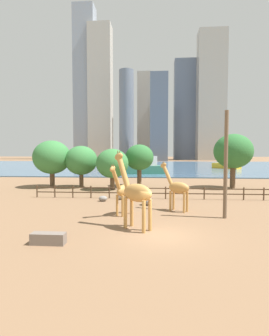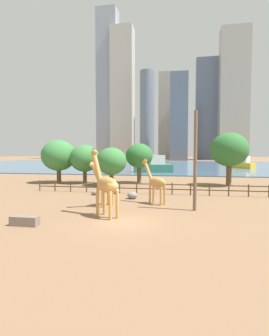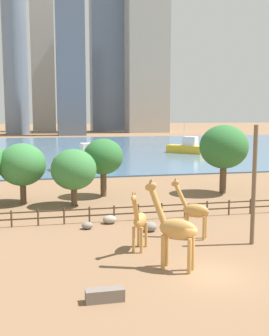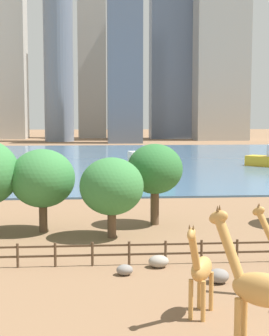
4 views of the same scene
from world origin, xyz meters
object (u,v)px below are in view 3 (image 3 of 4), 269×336
at_px(utility_pole, 254,185).
at_px(tree_right_small, 224,147).
at_px(boulder_near_fence, 110,219).
at_px(tree_left_large, 22,165).
at_px(boat_sailboat, 187,147).
at_px(boulder_by_pole, 150,227).
at_px(tree_center_broad, 103,157).
at_px(giraffe_tall, 194,210).
at_px(giraffe_companion, 175,228).
at_px(tree_left_small, 74,170).
at_px(boat_ferry, 86,160).
at_px(feeding_trough, 105,295).
at_px(giraffe_young, 139,221).
at_px(boulder_small, 87,225).

bearing_deg(utility_pole, tree_right_small, 72.14).
bearing_deg(boulder_near_fence, tree_left_large, 127.73).
height_order(boulder_near_fence, boat_sailboat, boat_sailboat).
bearing_deg(boulder_by_pole, tree_center_broad, 96.34).
xyz_separation_m(giraffe_tall, giraffe_companion, (-3.06, -5.34, 0.39)).
relative_size(giraffe_companion, tree_left_small, 0.94).
bearing_deg(boulder_by_pole, boat_ferry, 92.25).
bearing_deg(boat_ferry, tree_center_broad, 80.67).
distance_m(utility_pole, tree_right_small, 17.50).
height_order(giraffe_tall, feeding_trough, giraffe_tall).
bearing_deg(giraffe_tall, boulder_near_fence, -9.57).
xyz_separation_m(feeding_trough, boat_sailboat, (26.25, 63.48, 1.06)).
height_order(boulder_near_fence, tree_left_large, tree_left_large).
relative_size(utility_pole, boat_sailboat, 1.05).
distance_m(giraffe_tall, boulder_near_fence, 7.26).
bearing_deg(tree_right_small, feeding_trough, -125.02).
relative_size(giraffe_companion, utility_pole, 0.63).
height_order(giraffe_companion, giraffe_young, giraffe_companion).
bearing_deg(tree_right_small, boulder_near_fence, -145.18).
height_order(giraffe_tall, utility_pole, utility_pole).
bearing_deg(boulder_small, boulder_by_pole, -19.75).
distance_m(tree_left_large, boat_sailboat, 51.47).
height_order(giraffe_young, tree_left_small, tree_left_small).
distance_m(boulder_near_fence, feeding_trough, 13.60).
bearing_deg(boulder_small, tree_left_large, 116.49).
height_order(boulder_by_pole, boat_ferry, boat_ferry).
height_order(utility_pole, tree_left_large, utility_pole).
distance_m(boulder_by_pole, tree_left_large, 15.38).
bearing_deg(boat_ferry, giraffe_companion, 82.34).
bearing_deg(giraffe_companion, boat_ferry, -51.74).
bearing_deg(tree_right_small, tree_center_broad, 174.91).
xyz_separation_m(tree_left_large, boat_sailboat, (30.80, 41.17, -2.35)).
relative_size(feeding_trough, boat_ferry, 0.20).
bearing_deg(tree_center_broad, utility_pole, -67.57).
xyz_separation_m(boulder_near_fence, feeding_trough, (-2.34, -13.39, -0.02)).
distance_m(giraffe_tall, tree_left_large, 18.38).
bearing_deg(giraffe_young, boulder_by_pole, -176.17).
bearing_deg(utility_pole, giraffe_young, 177.37).
bearing_deg(giraffe_young, boat_sailboat, -174.95).
distance_m(giraffe_companion, boat_sailboat, 64.20).
distance_m(tree_center_broad, tree_right_small, 12.77).
distance_m(tree_right_small, boat_ferry, 24.43).
bearing_deg(tree_left_large, boat_ferry, 69.14).
bearing_deg(tree_center_broad, boulder_near_fence, -95.60).
xyz_separation_m(utility_pole, boulder_small, (-10.25, 5.90, -3.66)).
distance_m(tree_left_small, boat_sailboat, 50.52).
distance_m(giraffe_tall, boat_ferry, 35.40).
distance_m(boulder_near_fence, boat_sailboat, 55.51).
xyz_separation_m(feeding_trough, tree_center_broad, (3.39, 24.08, 3.78)).
bearing_deg(tree_left_large, giraffe_young, -63.72).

